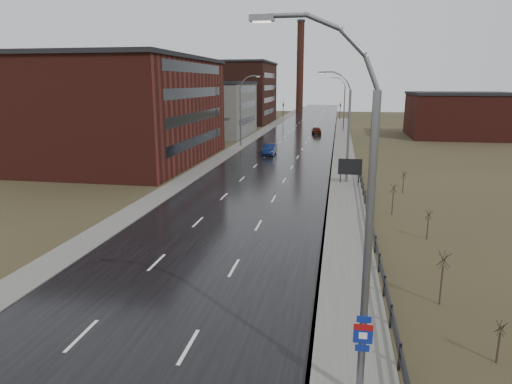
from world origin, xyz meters
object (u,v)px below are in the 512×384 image
at_px(streetlight_main, 358,225).
at_px(billboard, 350,167).
at_px(car_far, 317,131).
at_px(car_near, 269,150).

height_order(streetlight_main, billboard, streetlight_main).
bearing_deg(car_far, car_near, 71.86).
bearing_deg(billboard, car_near, 121.64).
height_order(car_near, car_far, car_near).
distance_m(streetlight_main, car_far, 80.59).
bearing_deg(billboard, streetlight_main, -91.08).
distance_m(billboard, car_far, 47.17).
xyz_separation_m(streetlight_main, car_far, (-5.07, 80.25, -5.31)).
xyz_separation_m(car_near, car_far, (5.32, 28.95, -0.04)).
distance_m(streetlight_main, car_near, 52.61).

